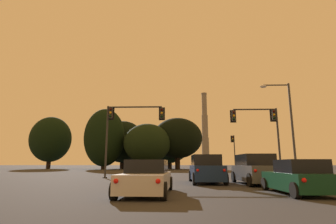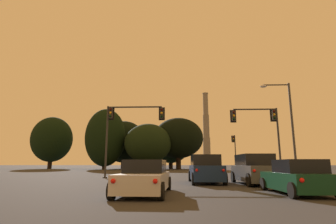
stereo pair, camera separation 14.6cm
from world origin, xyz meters
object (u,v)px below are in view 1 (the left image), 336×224
traffic_light_overhead_right (262,125)px  street_lamp (287,119)px  traffic_light_overhead_left (126,122)px  smokestack (205,136)px  sedan_left_lane_second (147,178)px  suv_center_lane_front (206,169)px  hatchback_right_lane_second (298,178)px  suv_right_lane_front (255,170)px  traffic_light_far_right (234,147)px

traffic_light_overhead_right → street_lamp: street_lamp is taller
traffic_light_overhead_left → smokestack: size_ratio=0.14×
traffic_light_overhead_left → street_lamp: bearing=-0.7°
sedan_left_lane_second → suv_center_lane_front: 7.48m
sedan_left_lane_second → hatchback_right_lane_second: size_ratio=1.15×
suv_right_lane_front → smokestack: bearing=83.6°
traffic_light_far_right → traffic_light_overhead_right: 23.65m
suv_center_lane_front → traffic_light_overhead_left: 9.98m
suv_right_lane_front → street_lamp: size_ratio=0.57×
smokestack → sedan_left_lane_second: bearing=-97.1°
hatchback_right_lane_second → suv_center_lane_front: bearing=115.4°
street_lamp → suv_center_lane_front: bearing=-144.5°
suv_center_lane_front → traffic_light_far_right: 31.92m
traffic_light_overhead_left → suv_right_lane_front: bearing=-36.1°
suv_center_lane_front → suv_right_lane_front: (3.00, -1.09, 0.00)m
suv_right_lane_front → traffic_light_far_right: traffic_light_far_right is taller
traffic_light_far_right → smokestack: (8.14, 122.76, 14.71)m
hatchback_right_lane_second → street_lamp: bearing=67.3°
sedan_left_lane_second → traffic_light_far_right: (11.75, 37.32, 3.57)m
sedan_left_lane_second → traffic_light_far_right: 39.29m
sedan_left_lane_second → street_lamp: street_lamp is taller
traffic_light_overhead_left → traffic_light_far_right: (15.25, 24.57, -0.87)m
suv_center_lane_front → hatchback_right_lane_second: suv_center_lane_front is taller
smokestack → hatchback_right_lane_second: bearing=-94.8°
suv_right_lane_front → street_lamp: (5.19, 6.93, 4.39)m
suv_center_lane_front → suv_right_lane_front: same height
suv_right_lane_front → traffic_light_far_right: 32.33m
suv_center_lane_front → street_lamp: street_lamp is taller
hatchback_right_lane_second → traffic_light_overhead_left: size_ratio=0.62×
traffic_light_far_right → smokestack: bearing=86.2°
traffic_light_overhead_right → smokestack: 147.32m
sedan_left_lane_second → smokestack: (19.88, 160.08, 18.28)m
sedan_left_lane_second → street_lamp: size_ratio=0.55×
suv_right_lane_front → traffic_light_overhead_right: (3.31, 8.14, 4.09)m
hatchback_right_lane_second → traffic_light_overhead_right: 14.58m
street_lamp → smokestack: (8.44, 147.51, 13.66)m
hatchback_right_lane_second → traffic_light_overhead_left: 16.62m
street_lamp → traffic_light_overhead_left: bearing=179.3°
sedan_left_lane_second → suv_right_lane_front: (6.25, 5.64, 0.23)m
suv_center_lane_front → street_lamp: bearing=34.8°
sedan_left_lane_second → traffic_light_overhead_right: traffic_light_overhead_right is taller
traffic_light_overhead_left → traffic_light_overhead_right: traffic_light_overhead_left is taller
suv_center_lane_front → sedan_left_lane_second: bearing=-116.4°
traffic_light_overhead_right → smokestack: (10.33, 146.30, 13.96)m
hatchback_right_lane_second → traffic_light_far_right: bearing=81.2°
suv_right_lane_front → traffic_light_overhead_right: 9.69m
suv_right_lane_front → traffic_light_far_right: size_ratio=0.76×
traffic_light_overhead_left → smokestack: bearing=81.0°
sedan_left_lane_second → smokestack: bearing=84.7°
suv_right_lane_front → traffic_light_overhead_right: traffic_light_overhead_right is taller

